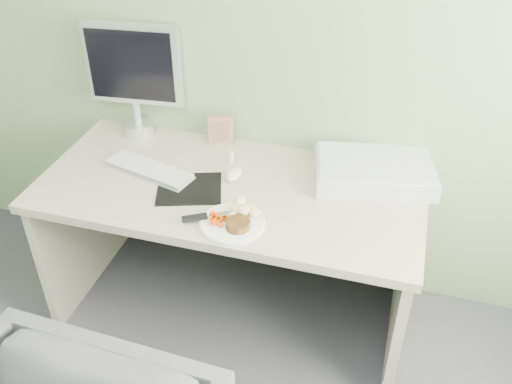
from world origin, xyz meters
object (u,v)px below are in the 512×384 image
(desk, at_px, (231,220))
(monitor, at_px, (134,74))
(scanner, at_px, (374,172))
(plate, at_px, (232,224))

(desk, distance_m, monitor, 0.79)
(desk, xyz_separation_m, scanner, (0.57, 0.22, 0.22))
(plate, bearing_deg, monitor, 139.01)
(plate, relative_size, scanner, 0.51)
(scanner, distance_m, monitor, 1.15)
(plate, distance_m, scanner, 0.66)
(plate, bearing_deg, scanner, 44.02)
(desk, bearing_deg, plate, -69.45)
(desk, relative_size, scanner, 3.28)
(plate, height_order, scanner, scanner)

